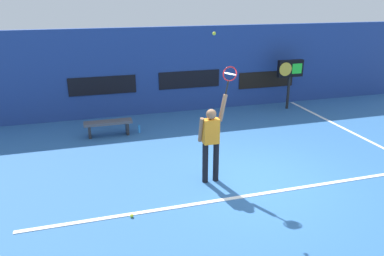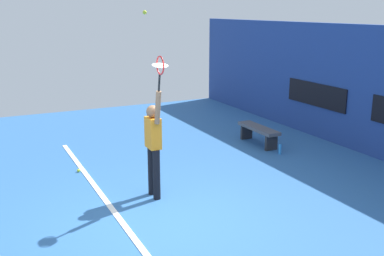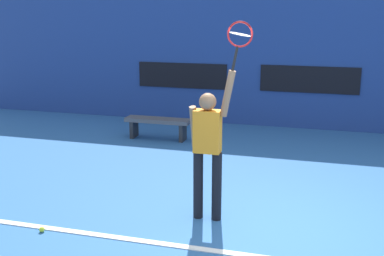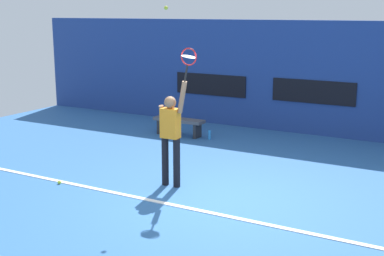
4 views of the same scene
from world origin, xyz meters
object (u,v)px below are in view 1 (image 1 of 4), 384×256
(water_bottle, at_px, (139,129))
(spare_ball, at_px, (132,216))
(tennis_player, at_px, (211,139))
(tennis_racket, at_px, (230,75))
(tennis_ball, at_px, (214,34))
(court_bench, at_px, (108,125))
(scoreboard_clock, at_px, (290,71))

(water_bottle, height_order, spare_ball, water_bottle)
(tennis_player, distance_m, tennis_racket, 1.42)
(water_bottle, xyz_separation_m, spare_ball, (-0.83, -4.52, -0.09))
(tennis_player, xyz_separation_m, tennis_ball, (-0.01, -0.10, 2.23))
(tennis_racket, relative_size, court_bench, 0.45)
(water_bottle, bearing_deg, tennis_ball, -74.00)
(court_bench, bearing_deg, scoreboard_clock, 8.72)
(water_bottle, bearing_deg, spare_ball, -100.39)
(tennis_racket, relative_size, water_bottle, 2.60)
(scoreboard_clock, bearing_deg, tennis_ball, -134.42)
(spare_ball, bearing_deg, water_bottle, 79.61)
(scoreboard_clock, relative_size, spare_ball, 26.30)
(tennis_racket, height_order, spare_ball, tennis_racket)
(court_bench, xyz_separation_m, water_bottle, (0.91, 0.00, -0.22))
(tennis_racket, xyz_separation_m, scoreboard_clock, (4.18, 4.57, -0.98))
(scoreboard_clock, height_order, spare_ball, scoreboard_clock)
(tennis_racket, bearing_deg, tennis_player, 179.36)
(tennis_ball, relative_size, court_bench, 0.05)
(tennis_ball, distance_m, water_bottle, 4.93)
(tennis_racket, bearing_deg, spare_ball, -157.11)
(tennis_ball, bearing_deg, water_bottle, 106.00)
(court_bench, bearing_deg, tennis_racket, -56.66)
(tennis_player, bearing_deg, tennis_racket, -0.64)
(spare_ball, bearing_deg, court_bench, 90.97)
(water_bottle, bearing_deg, court_bench, -180.00)
(court_bench, bearing_deg, tennis_player, -61.09)
(scoreboard_clock, bearing_deg, water_bottle, -169.91)
(scoreboard_clock, bearing_deg, tennis_player, -134.98)
(court_bench, relative_size, spare_ball, 20.59)
(spare_ball, bearing_deg, tennis_racket, 22.89)
(tennis_ball, relative_size, scoreboard_clock, 0.04)
(tennis_ball, xyz_separation_m, court_bench, (-1.96, 3.66, -2.91))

